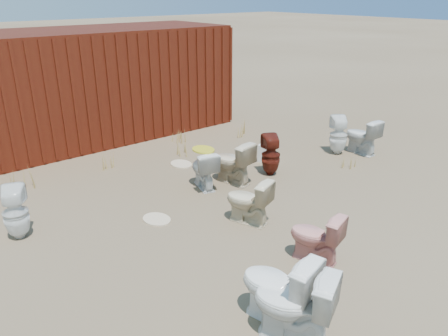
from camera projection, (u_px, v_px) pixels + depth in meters
ground at (249, 212)px, 6.71m from camera, size 100.00×100.00×0.00m
shipping_container at (97, 83)px, 9.98m from camera, size 6.00×2.40×2.40m
toilet_front_a at (278, 287)px, 4.37m from camera, size 0.63×0.87×0.81m
toilet_front_pink at (315, 237)px, 5.40m from camera, size 0.54×0.74×0.67m
toilet_front_c at (293, 305)px, 4.13m from camera, size 0.73×0.89×0.80m
toilet_front_maroon at (271, 155)px, 7.97m from camera, size 0.47×0.47×0.76m
toilet_front_e at (362, 136)px, 9.03m from camera, size 0.44×0.74×0.74m
toilet_back_a at (16, 213)px, 5.90m from camera, size 0.45×0.45×0.75m
toilet_back_beige_left at (248, 201)px, 6.30m from camera, size 0.59×0.77×0.69m
toilet_back_beige_right at (232, 162)px, 7.62m from camera, size 0.56×0.82×0.77m
toilet_back_yellowlid at (204, 169)px, 7.45m from camera, size 0.55×0.74×0.68m
toilet_back_e at (338, 135)px, 9.00m from camera, size 0.51×0.51×0.80m
yellow_lid at (203, 150)px, 7.32m from camera, size 0.34×0.43×0.02m
loose_tank at (267, 151)px, 8.78m from camera, size 0.54×0.39×0.35m
loose_lid_near at (181, 164)px, 8.55m from camera, size 0.39×0.50×0.02m
loose_lid_far at (157, 219)px, 6.48m from camera, size 0.44×0.53×0.02m
weed_clump_a at (22, 179)px, 7.47m from camera, size 0.36×0.36×0.34m
weed_clump_b at (184, 148)px, 9.00m from camera, size 0.32×0.32×0.31m
weed_clump_c at (242, 128)px, 10.20m from camera, size 0.36×0.36×0.35m
weed_clump_d at (107, 161)px, 8.38m from camera, size 0.30×0.30×0.25m
weed_clump_e at (179, 136)px, 9.79m from camera, size 0.34×0.34×0.27m
weed_clump_f at (350, 162)px, 8.35m from camera, size 0.28×0.28×0.24m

